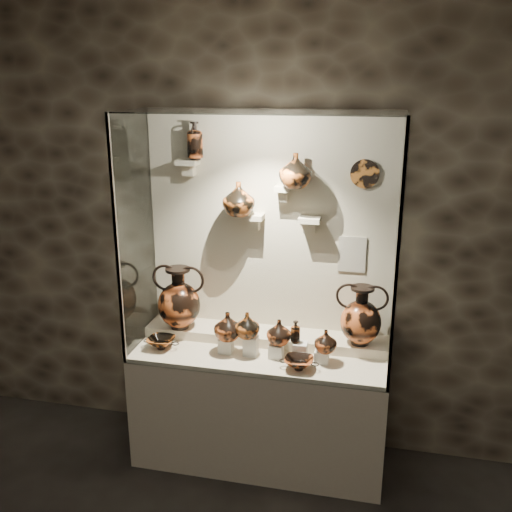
{
  "coord_description": "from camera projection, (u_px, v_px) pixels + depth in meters",
  "views": [
    {
      "loc": [
        0.74,
        -1.21,
        2.57
      ],
      "look_at": [
        -0.04,
        2.25,
        1.48
      ],
      "focal_mm": 40.0,
      "sensor_mm": 36.0,
      "label": 1
    }
  ],
  "objects": [
    {
      "name": "kylix_right",
      "position": [
        299.0,
        362.0,
        3.58
      ],
      "size": [
        0.29,
        0.27,
        0.1
      ],
      "primitive_type": null,
      "rotation": [
        0.0,
        0.0,
        0.32
      ],
      "color": "#B44F22",
      "rests_on": "front_tier"
    },
    {
      "name": "bracket_cc",
      "position": [
        310.0,
        220.0,
        3.73
      ],
      "size": [
        0.14,
        0.12,
        0.04
      ],
      "primitive_type": "cube",
      "color": "#C1B69B",
      "rests_on": "back_panel"
    },
    {
      "name": "wall_plate",
      "position": [
        365.0,
        174.0,
        3.62
      ],
      "size": [
        0.18,
        0.02,
        0.18
      ],
      "primitive_type": "cylinder",
      "rotation": [
        1.57,
        0.0,
        0.0
      ],
      "color": "#B96624",
      "rests_on": "back_panel"
    },
    {
      "name": "pedestal_e",
      "position": [
        322.0,
        356.0,
        3.68
      ],
      "size": [
        0.09,
        0.09,
        0.08
      ],
      "primitive_type": "cube",
      "color": "silver",
      "rests_on": "front_tier"
    },
    {
      "name": "amphora_left",
      "position": [
        179.0,
        298.0,
        3.97
      ],
      "size": [
        0.47,
        0.47,
        0.45
      ],
      "primitive_type": null,
      "rotation": [
        0.0,
        0.0,
        0.43
      ],
      "color": "#B44F22",
      "rests_on": "rear_tier"
    },
    {
      "name": "jug_e",
      "position": [
        326.0,
        341.0,
        3.62
      ],
      "size": [
        0.18,
        0.18,
        0.15
      ],
      "primitive_type": "imported",
      "rotation": [
        0.0,
        0.0,
        0.26
      ],
      "color": "#B44F22",
      "rests_on": "pedestal_e"
    },
    {
      "name": "plinth",
      "position": [
        260.0,
        408.0,
        3.95
      ],
      "size": [
        1.7,
        0.6,
        0.8
      ],
      "primitive_type": "cube",
      "color": "#C1B69B",
      "rests_on": "floor"
    },
    {
      "name": "info_placard",
      "position": [
        352.0,
        254.0,
        3.79
      ],
      "size": [
        0.18,
        0.01,
        0.24
      ],
      "primitive_type": "cube",
      "color": "beige",
      "rests_on": "back_panel"
    },
    {
      "name": "back_panel",
      "position": [
        270.0,
        229.0,
        3.89
      ],
      "size": [
        1.7,
        0.03,
        1.6
      ],
      "primitive_type": "cube",
      "color": "#C1B69B",
      "rests_on": "plinth"
    },
    {
      "name": "bracket_ul",
      "position": [
        188.0,
        162.0,
        3.81
      ],
      "size": [
        0.14,
        0.12,
        0.04
      ],
      "primitive_type": "cube",
      "color": "#C1B69B",
      "rests_on": "back_panel"
    },
    {
      "name": "ovoid_vase_a",
      "position": [
        239.0,
        199.0,
        3.74
      ],
      "size": [
        0.28,
        0.28,
        0.22
      ],
      "primitive_type": "imported",
      "rotation": [
        0.0,
        0.0,
        -0.37
      ],
      "color": "#9C4A1B",
      "rests_on": "bracket_ca"
    },
    {
      "name": "kylix_left",
      "position": [
        161.0,
        342.0,
        3.86
      ],
      "size": [
        0.29,
        0.27,
        0.1
      ],
      "primitive_type": null,
      "rotation": [
        0.0,
        0.0,
        -0.31
      ],
      "color": "#9C4A1B",
      "rests_on": "front_tier"
    },
    {
      "name": "bracket_ca",
      "position": [
        253.0,
        217.0,
        3.81
      ],
      "size": [
        0.14,
        0.12,
        0.04
      ],
      "primitive_type": "cube",
      "color": "#C1B69B",
      "rests_on": "back_panel"
    },
    {
      "name": "jug_c",
      "position": [
        279.0,
        332.0,
        3.71
      ],
      "size": [
        0.2,
        0.2,
        0.17
      ],
      "primitive_type": "imported",
      "rotation": [
        0.0,
        0.0,
        -0.31
      ],
      "color": "#B44F22",
      "rests_on": "pedestal_c"
    },
    {
      "name": "lekythos_small",
      "position": [
        296.0,
        330.0,
        3.66
      ],
      "size": [
        0.1,
        0.1,
        0.17
      ],
      "primitive_type": null,
      "rotation": [
        0.0,
        0.0,
        -0.38
      ],
      "color": "#9C4A1B",
      "rests_on": "pedestal_d"
    },
    {
      "name": "jug_a",
      "position": [
        228.0,
        326.0,
        3.75
      ],
      "size": [
        0.23,
        0.23,
        0.19
      ],
      "primitive_type": "imported",
      "rotation": [
        0.0,
        0.0,
        0.31
      ],
      "color": "#B44F22",
      "rests_on": "pedestal_a"
    },
    {
      "name": "amphora_right",
      "position": [
        361.0,
        315.0,
        3.73
      ],
      "size": [
        0.42,
        0.42,
        0.4
      ],
      "primitive_type": null,
      "rotation": [
        0.0,
        0.0,
        0.38
      ],
      "color": "#B44F22",
      "rests_on": "rear_tier"
    },
    {
      "name": "pedestal_d",
      "position": [
        300.0,
        351.0,
        3.7
      ],
      "size": [
        0.09,
        0.09,
        0.12
      ],
      "primitive_type": "cube",
      "color": "silver",
      "rests_on": "front_tier"
    },
    {
      "name": "frame_post_right",
      "position": [
        397.0,
        264.0,
        3.15
      ],
      "size": [
        0.02,
        0.02,
        1.6
      ],
      "primitive_type": "cube",
      "color": "gray",
      "rests_on": "plinth"
    },
    {
      "name": "glass_top",
      "position": [
        260.0,
        112.0,
        3.36
      ],
      "size": [
        1.7,
        0.6,
        0.01
      ],
      "primitive_type": "cube",
      "color": "white",
      "rests_on": "back_panel"
    },
    {
      "name": "pedestal_b",
      "position": [
        251.0,
        345.0,
        3.77
      ],
      "size": [
        0.09,
        0.09,
        0.13
      ],
      "primitive_type": "cube",
      "color": "silver",
      "rests_on": "front_tier"
    },
    {
      "name": "glass_right",
      "position": [
        398.0,
        250.0,
        3.42
      ],
      "size": [
        0.01,
        0.6,
        1.6
      ],
      "primitive_type": "cube",
      "color": "white",
      "rests_on": "plinth"
    },
    {
      "name": "rear_tier",
      "position": [
        265.0,
        338.0,
        3.98
      ],
      "size": [
        1.7,
        0.25,
        0.1
      ],
      "primitive_type": "cube",
      "color": "beige",
      "rests_on": "plinth"
    },
    {
      "name": "ovoid_vase_b",
      "position": [
        295.0,
        170.0,
        3.6
      ],
      "size": [
        0.27,
        0.27,
        0.22
      ],
      "primitive_type": "imported",
      "rotation": [
        0.0,
        0.0,
        0.34
      ],
      "color": "#9C4A1B",
      "rests_on": "bracket_cb"
    },
    {
      "name": "bracket_cb",
      "position": [
        283.0,
        188.0,
        3.71
      ],
      "size": [
        0.1,
        0.12,
        0.04
      ],
      "primitive_type": "cube",
      "color": "#C1B69B",
      "rests_on": "back_panel"
    },
    {
      "name": "pedestal_a",
      "position": [
        226.0,
        345.0,
        3.81
      ],
      "size": [
        0.09,
        0.09,
        0.1
      ],
      "primitive_type": "cube",
      "color": "silver",
      "rests_on": "front_tier"
    },
    {
      "name": "frame_post_left",
      "position": [
        117.0,
        246.0,
        3.5
      ],
      "size": [
        0.02,
        0.02,
        1.6
      ],
      "primitive_type": "cube",
      "color": "gray",
      "rests_on": "plinth"
    },
    {
      "name": "wall_back",
      "position": [
        270.0,
        229.0,
        3.9
      ],
      "size": [
        5.0,
        0.02,
        3.2
      ],
      "primitive_type": "cube",
      "color": "#2D241C",
      "rests_on": "ground"
    },
    {
      "name": "glass_left",
      "position": [
        136.0,
        234.0,
        3.78
      ],
      "size": [
        0.01,
        0.6,
        1.6
      ],
      "primitive_type": "cube",
      "color": "white",
      "rests_on": "plinth"
    },
    {
      "name": "lekythos_tall",
      "position": [
        195.0,
        138.0,
        3.74
      ],
      "size": [
        0.14,
        0.14,
        0.28
      ],
      "primitive_type": null,
      "rotation": [
        0.0,
        0.0,
        0.27
      ],
      "color": "#B44F22",
      "rests_on": "bracket_ul"
    },
    {
      "name": "pedestal_c",
      "position": [
        276.0,
        351.0,
        3.74
      ],
      "size": [
        0.09,
        0.09,
        0.09
      ],
      "primitive_type": "cube",
      "color": "silver",
      "rests_on": "front_tier"
    },
    {
      "name": "jug_b",
      "position": [
        247.0,
        325.0,
        3.71
      ],
      "size": [
        0.22,
        0.22,
        0.17
      ],
      "primitive_type": "imported",
      "rotation": [
        0.0,
        0.0,
        0.41
      ],
      "color": "#9C4A1B",
      "rests_on": "pedestal_b"
    },
    {
      "name": "glass_front",
      "position": [
        249.0,
        255.0,
        3.32
      ],
      "size": [
        1.7,
        0.01,
        1.6
      ],
      "primitive_type": "cube",
      "color": "white",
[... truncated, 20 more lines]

